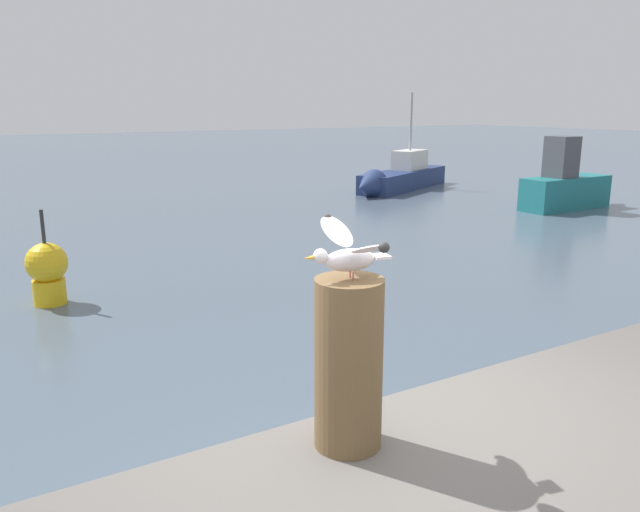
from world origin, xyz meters
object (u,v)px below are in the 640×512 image
Objects in this scene: boat_navy at (398,178)px; boat_teal at (571,186)px; mooring_post at (349,364)px; channel_buoy at (47,271)px; seagull at (349,251)px.

boat_navy reaches higher than boat_teal.
mooring_post is at bearing -128.44° from boat_navy.
channel_buoy is (-11.39, -6.92, 0.08)m from boat_navy.
seagull is at bearing -86.53° from channel_buoy.
boat_navy is at bearing 51.56° from mooring_post.
boat_navy reaches higher than seagull.
mooring_post is at bearing -145.80° from boat_teal.
boat_navy is (10.97, 13.82, -1.70)m from seagull.
boat_teal reaches higher than channel_buoy.
boat_navy reaches higher than channel_buoy.
mooring_post is 0.52m from seagull.
seagull is 0.51× the size of channel_buoy.
boat_teal is 13.25m from channel_buoy.
seagull is 0.21× the size of boat_teal.
seagull is 17.72m from boat_navy.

